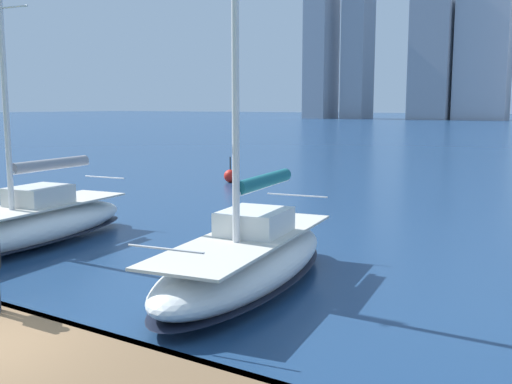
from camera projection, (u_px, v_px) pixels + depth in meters
sailboat_teal at (247, 257)px, 13.73m from camera, size 3.53×7.80×12.02m
sailboat_grey at (29, 223)px, 17.78m from camera, size 3.27×8.08×10.52m
channel_buoy at (230, 176)px, 32.48m from camera, size 0.70×0.70×1.40m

